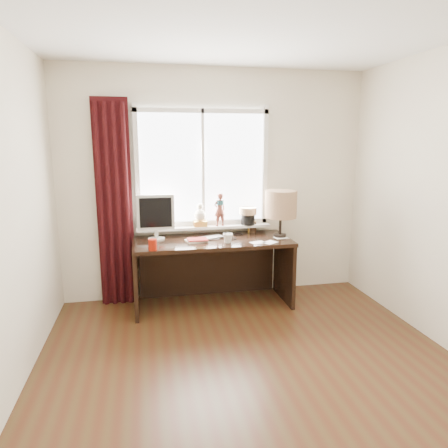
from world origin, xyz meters
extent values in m
cube|color=#402B14|center=(0.00, 0.00, 0.00)|extent=(3.50, 4.00, 0.00)
cube|color=white|center=(0.00, 0.00, 2.60)|extent=(3.50, 4.00, 0.00)
cube|color=beige|center=(0.00, 2.00, 1.30)|extent=(3.50, 0.00, 2.60)
imported|color=silver|center=(-0.12, 1.68, 0.76)|extent=(0.34, 0.27, 0.02)
imported|color=white|center=(0.04, 1.47, 0.80)|extent=(0.14, 0.13, 0.10)
cylinder|color=maroon|center=(-0.75, 1.33, 0.80)|extent=(0.08, 0.08, 0.11)
cube|color=white|center=(-0.15, 1.99, 1.50)|extent=(1.40, 0.02, 1.30)
cube|color=silver|center=(-0.15, 1.96, 0.88)|extent=(1.50, 0.05, 0.05)
cube|color=silver|center=(-0.15, 1.96, 2.12)|extent=(1.50, 0.05, 0.05)
cube|color=silver|center=(-0.88, 1.96, 1.50)|extent=(0.05, 0.05, 1.40)
cube|color=silver|center=(0.57, 1.96, 1.50)|extent=(0.05, 0.05, 1.40)
cube|color=silver|center=(-0.15, 1.96, 1.50)|extent=(0.03, 0.05, 1.30)
cube|color=silver|center=(-0.15, 1.91, 0.83)|extent=(1.52, 0.18, 0.03)
cylinder|color=#630C07|center=(-0.67, 1.90, 0.97)|extent=(0.14, 0.14, 0.25)
cube|color=gold|center=(-0.20, 1.90, 0.88)|extent=(0.15, 0.12, 0.06)
sphere|color=beige|center=(-0.20, 1.90, 0.97)|extent=(0.13, 0.13, 0.13)
sphere|color=beige|center=(-0.20, 1.90, 1.07)|extent=(0.07, 0.07, 0.07)
imported|color=brown|center=(0.03, 1.87, 1.04)|extent=(0.15, 0.12, 0.38)
cylinder|color=#1E4C51|center=(0.03, 1.86, 1.12)|extent=(0.10, 0.10, 0.05)
cylinder|color=black|center=(0.36, 1.88, 0.91)|extent=(0.16, 0.16, 0.12)
cylinder|color=#8C6B4C|center=(0.36, 1.88, 1.01)|extent=(0.20, 0.20, 0.08)
cube|color=black|center=(-1.13, 1.92, 1.12)|extent=(0.38, 0.05, 2.25)
cylinder|color=black|center=(-1.27, 1.89, 1.10)|extent=(0.06, 0.06, 2.20)
cylinder|color=black|center=(-1.18, 1.89, 1.10)|extent=(0.06, 0.06, 2.20)
cylinder|color=black|center=(-1.09, 1.89, 1.10)|extent=(0.06, 0.06, 2.20)
cylinder|color=black|center=(-1.00, 1.89, 1.10)|extent=(0.06, 0.06, 2.20)
cube|color=black|center=(-0.10, 1.63, 0.73)|extent=(1.70, 0.70, 0.04)
cube|color=black|center=(-0.93, 1.63, 0.35)|extent=(0.04, 0.64, 0.71)
cube|color=black|center=(0.73, 1.63, 0.35)|extent=(0.04, 0.64, 0.71)
cube|color=black|center=(-0.10, 1.97, 0.35)|extent=(1.60, 0.03, 0.71)
cylinder|color=beige|center=(-0.70, 1.76, 0.76)|extent=(0.18, 0.18, 0.01)
cylinder|color=beige|center=(-0.70, 1.76, 0.81)|extent=(0.04, 0.04, 0.10)
cube|color=beige|center=(-0.70, 1.76, 1.05)|extent=(0.40, 0.04, 0.38)
cube|color=black|center=(-0.70, 1.74, 1.05)|extent=(0.34, 0.01, 0.32)
cube|color=beige|center=(-0.28, 1.58, 0.76)|extent=(0.25, 0.20, 0.02)
cube|color=maroon|center=(-0.27, 1.57, 0.78)|extent=(0.21, 0.15, 0.01)
cylinder|color=black|center=(0.42, 1.91, 0.81)|extent=(0.09, 0.09, 0.12)
cylinder|color=black|center=(0.41, 1.92, 0.86)|extent=(0.01, 0.01, 0.22)
cylinder|color=black|center=(0.43, 1.90, 0.84)|extent=(0.01, 0.01, 0.19)
cylinder|color=black|center=(0.42, 1.92, 0.88)|extent=(0.01, 0.01, 0.25)
cylinder|color=black|center=(0.44, 1.92, 0.83)|extent=(0.01, 0.01, 0.17)
cube|color=gold|center=(0.41, 1.90, 0.81)|extent=(0.10, 0.02, 0.13)
cube|color=#996633|center=(0.41, 1.89, 0.81)|extent=(0.08, 0.01, 0.10)
cylinder|color=black|center=(0.66, 1.62, 0.77)|extent=(0.14, 0.14, 0.03)
cylinder|color=black|center=(0.66, 1.62, 0.89)|extent=(0.03, 0.03, 0.22)
cylinder|color=tan|center=(0.66, 1.62, 1.12)|extent=(0.35, 0.35, 0.30)
cube|color=white|center=(0.35, 1.41, 0.75)|extent=(0.18, 0.15, 0.00)
cube|color=white|center=(0.66, 1.57, 0.75)|extent=(0.16, 0.12, 0.00)
cube|color=white|center=(0.47, 1.39, 0.75)|extent=(0.19, 0.17, 0.00)
torus|color=black|center=(0.10, 1.63, 0.75)|extent=(0.18, 0.18, 0.01)
torus|color=black|center=(0.23, 1.80, 0.75)|extent=(0.12, 0.12, 0.01)
torus|color=black|center=(0.06, 1.74, 0.75)|extent=(0.14, 0.14, 0.01)
camera|label=1|loc=(-0.80, -2.52, 1.80)|focal=32.00mm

